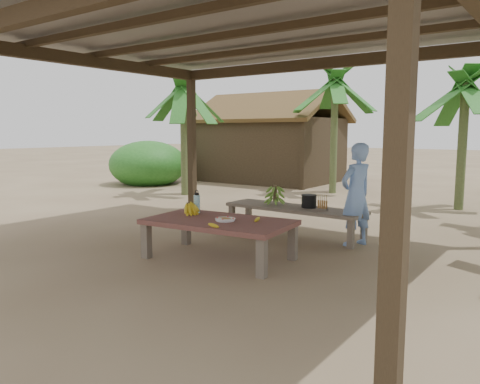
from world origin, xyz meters
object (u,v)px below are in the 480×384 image
Objects in this scene: work_table at (219,225)px; bench at (294,210)px; ripe_banana_bunch at (188,208)px; plate at (225,219)px; cooking_pot at (309,201)px; woman at (356,195)px; water_flask at (197,203)px.

bench is (0.11, 1.71, -0.04)m from work_table.
ripe_banana_bunch reaches higher than plate.
woman is at bearing -6.78° from cooking_pot.
woman reaches higher than work_table.
ripe_banana_bunch is (-0.69, -1.65, 0.19)m from bench.
woman reaches higher than bench.
cooking_pot is at bearing 62.06° from ripe_banana_bunch.
plate is (0.69, -0.08, -0.07)m from ripe_banana_bunch.
plate is (-0.00, -1.72, 0.12)m from bench.
cooking_pot is at bearing 60.62° from water_flask.
cooking_pot reaches higher than bench.
ripe_banana_bunch is 1.14× the size of plate.
water_flask is (-0.66, 0.23, 0.11)m from plate.
water_flask is (-0.66, -1.49, 0.24)m from bench.
ripe_banana_bunch is 1.27× the size of cooking_pot.
woman is at bearing 43.84° from ripe_banana_bunch.
bench is 1.79m from ripe_banana_bunch.
work_table is at bearing -100.53° from cooking_pot.
water_flask is 0.22× the size of woman.
ripe_banana_bunch is 0.90× the size of water_flask.
bench is at bearing -163.77° from cooking_pot.
work_table is 8.51× the size of cooking_pot.
water_flask is at bearing -119.38° from cooking_pot.
cooking_pot is (0.22, 1.79, 0.03)m from plate.
woman is (1.11, 1.68, 0.28)m from work_table.
plate reaches higher than bench.
work_table is at bearing -6.39° from ripe_banana_bunch.
woman is at bearing -0.54° from bench.
ripe_banana_bunch is at bearing -111.58° from bench.
woman is at bearing 50.63° from work_table.
bench is at bearing 67.30° from ripe_banana_bunch.
water_flask is at bearing -26.69° from woman.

